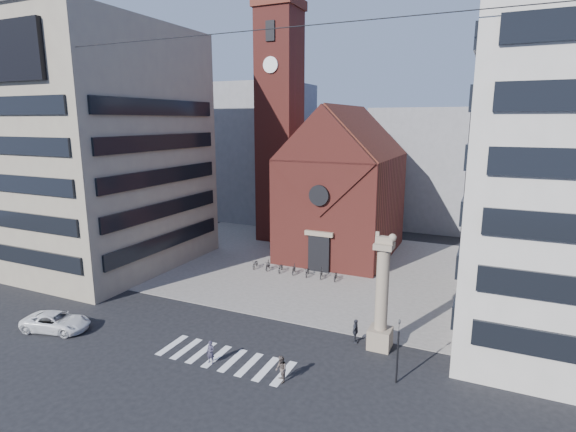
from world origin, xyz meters
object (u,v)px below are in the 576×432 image
(white_car, at_px, (56,322))
(pedestrian_1, at_px, (281,369))
(traffic_light, at_px, (398,350))
(pedestrian_2, at_px, (355,331))
(pedestrian_0, at_px, (211,352))
(scooter_0, at_px, (255,264))
(lion_column, at_px, (382,303))

(white_car, distance_m, pedestrian_1, 19.18)
(traffic_light, xyz_separation_m, pedestrian_2, (-3.84, 4.00, -1.37))
(white_car, relative_size, pedestrian_0, 3.24)
(traffic_light, xyz_separation_m, pedestrian_0, (-11.98, -2.89, -1.48))
(pedestrian_0, distance_m, scooter_0, 20.10)
(traffic_light, bearing_deg, pedestrian_0, -166.44)
(white_car, bearing_deg, pedestrian_2, -84.18)
(lion_column, bearing_deg, pedestrian_0, -145.41)
(white_car, bearing_deg, pedestrian_1, -101.11)
(pedestrian_0, bearing_deg, pedestrian_1, -1.78)
(lion_column, height_order, pedestrian_0, lion_column)
(white_car, height_order, scooter_0, white_car)
(lion_column, xyz_separation_m, traffic_light, (1.99, -4.00, -1.17))
(traffic_light, bearing_deg, pedestrian_2, 133.80)
(pedestrian_1, bearing_deg, scooter_0, 171.75)
(pedestrian_0, xyz_separation_m, scooter_0, (-6.88, 18.88, -0.28))
(white_car, bearing_deg, lion_column, -85.60)
(pedestrian_0, bearing_deg, pedestrian_2, 38.96)
(traffic_light, bearing_deg, lion_column, 116.46)
(lion_column, height_order, traffic_light, lion_column)
(white_car, relative_size, pedestrian_2, 2.83)
(lion_column, relative_size, white_car, 1.67)
(pedestrian_1, bearing_deg, pedestrian_0, -131.59)
(lion_column, distance_m, traffic_light, 4.62)
(lion_column, height_order, pedestrian_2, lion_column)
(pedestrian_0, xyz_separation_m, pedestrian_2, (8.14, 6.89, 0.12))
(pedestrian_1, distance_m, scooter_0, 22.53)
(scooter_0, bearing_deg, pedestrian_0, -82.38)
(white_car, bearing_deg, scooter_0, -33.16)
(traffic_light, height_order, pedestrian_1, traffic_light)
(pedestrian_1, xyz_separation_m, scooter_0, (-12.21, 18.93, -0.36))
(pedestrian_0, height_order, scooter_0, pedestrian_0)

